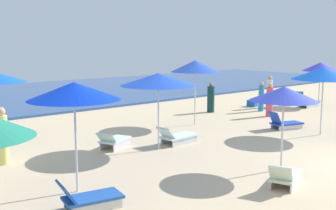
# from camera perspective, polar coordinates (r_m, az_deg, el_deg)

# --- Properties ---
(ocean) EXTENTS (60.00, 15.80, 0.12)m
(ocean) POSITION_cam_1_polar(r_m,az_deg,el_deg) (29.23, -17.52, 1.40)
(ocean) COLOR #2A4D8C
(ocean) RESTS_ON ground_plane
(umbrella_0) EXTENTS (2.50, 2.50, 2.54)m
(umbrella_0) POSITION_cam_1_polar(r_m,az_deg,el_deg) (13.45, -1.35, 3.55)
(umbrella_0) COLOR silver
(umbrella_0) RESTS_ON ground_plane
(lounge_chair_0_0) EXTENTS (1.55, 0.75, 0.66)m
(lounge_chair_0_0) POSITION_cam_1_polar(r_m,az_deg,el_deg) (14.55, 1.23, -4.34)
(lounge_chair_0_0) COLOR silver
(lounge_chair_0_0) RESTS_ON ground_plane
(lounge_chair_0_1) EXTENTS (1.43, 1.07, 0.64)m
(lounge_chair_0_1) POSITION_cam_1_polar(r_m,az_deg,el_deg) (13.99, -7.50, -4.87)
(lounge_chair_0_1) COLOR silver
(lounge_chair_0_1) RESTS_ON ground_plane
(umbrella_1) EXTENTS (1.87, 1.87, 2.34)m
(umbrella_1) POSITION_cam_1_polar(r_m,az_deg,el_deg) (11.67, 15.68, 1.50)
(umbrella_1) COLOR silver
(umbrella_1) RESTS_ON ground_plane
(lounge_chair_1_0) EXTENTS (1.46, 1.00, 0.65)m
(lounge_chair_1_0) POSITION_cam_1_polar(r_m,az_deg,el_deg) (10.74, 15.82, -9.46)
(lounge_chair_1_0) COLOR silver
(lounge_chair_1_0) RESTS_ON ground_plane
(umbrella_2) EXTENTS (2.40, 2.40, 2.60)m
(umbrella_2) POSITION_cam_1_polar(r_m,az_deg,el_deg) (16.67, 20.64, 4.10)
(umbrella_2) COLOR silver
(umbrella_2) RESTS_ON ground_plane
(lounge_chair_2_0) EXTENTS (1.53, 1.03, 0.75)m
(lounge_chair_2_0) POSITION_cam_1_polar(r_m,az_deg,el_deg) (17.68, 15.73, -2.39)
(lounge_chair_2_0) COLOR silver
(lounge_chair_2_0) RESTS_ON ground_plane
(umbrella_3) EXTENTS (2.12, 2.12, 2.77)m
(umbrella_3) POSITION_cam_1_polar(r_m,az_deg,el_deg) (17.65, 3.79, 5.35)
(umbrella_3) COLOR silver
(umbrella_3) RESTS_ON ground_plane
(umbrella_6) EXTENTS (1.99, 1.99, 2.43)m
(umbrella_6) POSITION_cam_1_polar(r_m,az_deg,el_deg) (24.66, 20.26, 4.97)
(umbrella_6) COLOR silver
(umbrella_6) RESTS_ON ground_plane
(lounge_chair_6_0) EXTENTS (1.50, 0.68, 0.74)m
(lounge_chair_6_0) POSITION_cam_1_polar(r_m,az_deg,el_deg) (23.94, 18.66, 0.38)
(lounge_chair_6_0) COLOR silver
(lounge_chair_6_0) RESTS_ON ground_plane
(lounge_chair_6_1) EXTENTS (1.59, 1.24, 0.77)m
(lounge_chair_6_1) POSITION_cam_1_polar(r_m,az_deg,el_deg) (25.37, 17.50, 0.83)
(lounge_chair_6_1) COLOR silver
(lounge_chair_6_1) RESTS_ON ground_plane
(umbrella_8) EXTENTS (2.15, 2.15, 2.62)m
(umbrella_8) POSITION_cam_1_polar(r_m,az_deg,el_deg) (9.73, -12.81, 1.88)
(umbrella_8) COLOR silver
(umbrella_8) RESTS_ON ground_plane
(lounge_chair_8_0) EXTENTS (1.43, 0.87, 0.68)m
(lounge_chair_8_0) POSITION_cam_1_polar(r_m,az_deg,el_deg) (9.15, -10.95, -12.45)
(lounge_chair_8_0) COLOR silver
(lounge_chair_8_0) RESTS_ON ground_plane
(beachgoer_0) EXTENTS (0.30, 0.30, 1.53)m
(beachgoer_0) POSITION_cam_1_polar(r_m,az_deg,el_deg) (21.89, 12.72, 1.08)
(beachgoer_0) COLOR #2785C0
(beachgoer_0) RESTS_ON ground_plane
(beachgoer_2) EXTENTS (0.40, 0.40, 1.51)m
(beachgoer_2) POSITION_cam_1_polar(r_m,az_deg,el_deg) (21.12, 5.92, 0.88)
(beachgoer_2) COLOR #13393A
(beachgoer_2) RESTS_ON ground_plane
(beachgoer_3) EXTENTS (0.42, 0.42, 1.75)m
(beachgoer_3) POSITION_cam_1_polar(r_m,az_deg,el_deg) (23.22, 13.80, 1.73)
(beachgoer_3) COLOR white
(beachgoer_3) RESTS_ON ground_plane
(beachgoer_4) EXTENTS (0.42, 0.42, 1.68)m
(beachgoer_4) POSITION_cam_1_polar(r_m,az_deg,el_deg) (12.93, -21.87, -4.13)
(beachgoer_4) COLOR #EDE472
(beachgoer_4) RESTS_ON ground_plane
(beachgoer_5) EXTENTS (0.45, 0.45, 1.61)m
(beachgoer_5) POSITION_cam_1_polar(r_m,az_deg,el_deg) (20.39, 13.81, 0.57)
(beachgoer_5) COLOR #F74A5C
(beachgoer_5) RESTS_ON ground_plane
(cooler_box_0) EXTENTS (0.45, 0.54, 0.36)m
(cooler_box_0) POSITION_cam_1_polar(r_m,az_deg,el_deg) (23.43, 11.52, 0.24)
(cooler_box_0) COLOR #175AA9
(cooler_box_0) RESTS_ON ground_plane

